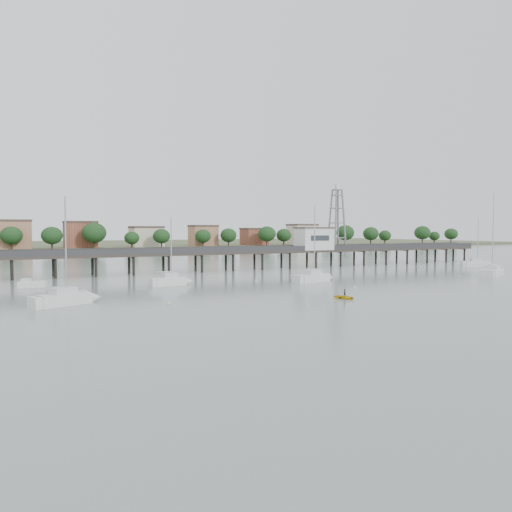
# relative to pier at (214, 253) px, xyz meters

# --- Properties ---
(ground_plane) EXTENTS (500.00, 500.00, 0.00)m
(ground_plane) POSITION_rel_pier_xyz_m (0.00, -60.00, -3.79)
(ground_plane) COLOR slate
(ground_plane) RESTS_ON ground
(pier) EXTENTS (150.00, 5.00, 5.50)m
(pier) POSITION_rel_pier_xyz_m (0.00, 0.00, 0.00)
(pier) COLOR #2D2823
(pier) RESTS_ON ground
(pier_building) EXTENTS (8.40, 5.40, 5.30)m
(pier_building) POSITION_rel_pier_xyz_m (25.00, 0.00, 2.87)
(pier_building) COLOR silver
(pier_building) RESTS_ON ground
(lattice_tower) EXTENTS (3.20, 3.20, 15.50)m
(lattice_tower) POSITION_rel_pier_xyz_m (31.50, 0.00, 7.31)
(lattice_tower) COLOR slate
(lattice_tower) RESTS_ON ground
(sailboat_a) EXTENTS (8.22, 5.36, 13.19)m
(sailboat_a) POSITION_rel_pier_xyz_m (-32.46, -35.68, -3.15)
(sailboat_a) COLOR silver
(sailboat_a) RESTS_ON ground
(sailboat_c) EXTENTS (8.45, 4.06, 13.44)m
(sailboat_c) POSITION_rel_pier_xyz_m (7.55, -27.36, -3.15)
(sailboat_c) COLOR silver
(sailboat_c) RESTS_ON ground
(sailboat_b) EXTENTS (6.84, 2.89, 11.11)m
(sailboat_b) POSITION_rel_pier_xyz_m (-15.74, -22.03, -3.14)
(sailboat_b) COLOR silver
(sailboat_b) RESTS_ON ground
(sailboat_d) EXTENTS (10.38, 7.15, 16.54)m
(sailboat_d) POSITION_rel_pier_xyz_m (44.01, -33.10, -3.17)
(sailboat_d) COLOR silver
(sailboat_d) RESTS_ON ground
(sailboat_e) EXTENTS (7.29, 5.10, 11.89)m
(sailboat_e) POSITION_rel_pier_xyz_m (60.39, -17.08, -3.15)
(sailboat_e) COLOR silver
(sailboat_e) RESTS_ON ground
(white_tender) EXTENTS (4.25, 2.69, 1.54)m
(white_tender) POSITION_rel_pier_xyz_m (-35.86, -15.23, -3.32)
(white_tender) COLOR silver
(white_tender) RESTS_ON ground
(yellow_dinghy) EXTENTS (2.18, 1.04, 2.93)m
(yellow_dinghy) POSITION_rel_pier_xyz_m (-1.45, -46.50, -3.79)
(yellow_dinghy) COLOR yellow
(yellow_dinghy) RESTS_ON ground
(dinghy_occupant) EXTENTS (0.66, 1.06, 0.24)m
(dinghy_occupant) POSITION_rel_pier_xyz_m (-1.45, -46.50, -3.79)
(dinghy_occupant) COLOR black
(dinghy_occupant) RESTS_ON ground
(mooring_buoys) EXTENTS (89.94, 29.13, 0.39)m
(mooring_buoys) POSITION_rel_pier_xyz_m (9.10, -27.69, -3.71)
(mooring_buoys) COLOR beige
(mooring_buoys) RESTS_ON ground
(far_shore) EXTENTS (500.00, 170.00, 10.40)m
(far_shore) POSITION_rel_pier_xyz_m (0.36, 179.58, -2.85)
(far_shore) COLOR #475133
(far_shore) RESTS_ON ground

